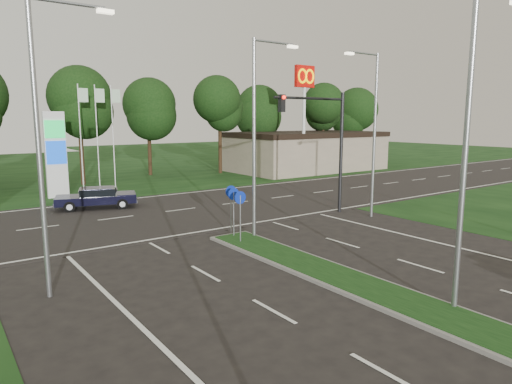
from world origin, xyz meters
TOP-DOWN VIEW (x-y plane):
  - verge_far at (0.00, 55.00)m, footprint 160.00×50.00m
  - cross_road at (0.00, 24.00)m, footprint 160.00×12.00m
  - median_kerb at (0.00, 4.00)m, footprint 2.00×26.00m
  - commercial_building at (22.00, 36.00)m, footprint 16.00×9.00m
  - streetlight_median_near at (1.00, 6.00)m, footprint 2.53×0.22m
  - streetlight_median_far at (1.00, 16.00)m, footprint 2.53×0.22m
  - streetlight_left_far at (-8.30, 14.00)m, footprint 2.53×0.22m
  - streetlight_right_far at (8.80, 16.00)m, footprint 2.53×0.22m
  - traffic_signal at (7.19, 18.00)m, footprint 5.10×0.42m
  - median_signs at (0.00, 16.40)m, footprint 1.16×1.76m
  - gas_pylon at (-3.79, 33.05)m, footprint 5.80×1.26m
  - mcdonalds_sign at (18.00, 31.97)m, footprint 2.20×0.47m
  - treeline_far at (0.10, 39.93)m, footprint 6.00×6.00m
  - navy_sedan at (-2.96, 27.56)m, footprint 5.06×3.23m

SIDE VIEW (x-z plane):
  - verge_far at x=0.00m, z-range -0.01..0.01m
  - cross_road at x=0.00m, z-range -0.01..0.01m
  - median_kerb at x=0.00m, z-range 0.00..0.12m
  - navy_sedan at x=-2.96m, z-range 0.05..1.34m
  - median_signs at x=0.00m, z-range 0.52..2.90m
  - commercial_building at x=22.00m, z-range 0.00..4.00m
  - gas_pylon at x=-3.79m, z-range -0.80..7.20m
  - traffic_signal at x=7.19m, z-range 1.15..8.15m
  - streetlight_median_near at x=1.00m, z-range 0.58..9.58m
  - streetlight_median_far at x=1.00m, z-range 0.58..9.58m
  - streetlight_left_far at x=-8.30m, z-range 0.58..9.58m
  - streetlight_right_far at x=8.80m, z-range 0.58..9.58m
  - treeline_far at x=0.10m, z-range 1.88..11.78m
  - mcdonalds_sign at x=18.00m, z-range 2.79..13.19m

